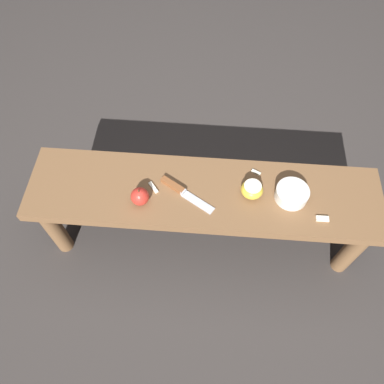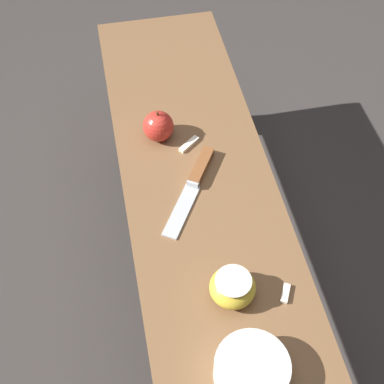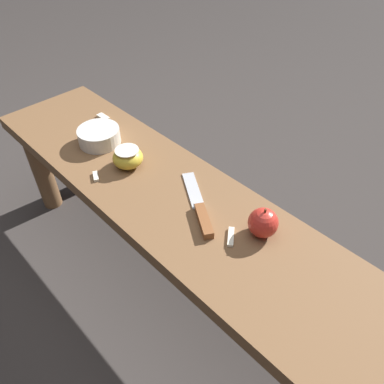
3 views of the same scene
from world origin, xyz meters
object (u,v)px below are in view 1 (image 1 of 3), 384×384
object	(u,v)px
knife	(180,190)
apple_cut	(252,189)
apple_whole	(140,196)
bowl	(292,194)
wooden_bench	(203,201)

from	to	relation	value
knife	apple_cut	world-z (taller)	apple_cut
apple_whole	bowl	world-z (taller)	apple_whole
wooden_bench	knife	xyz separation A→B (m)	(0.09, 0.01, 0.08)
apple_whole	bowl	distance (m)	0.57
wooden_bench	apple_cut	bearing A→B (deg)	-178.30
apple_whole	apple_cut	size ratio (longest dim) A/B	0.93
wooden_bench	bowl	size ratio (longest dim) A/B	11.01
wooden_bench	knife	distance (m)	0.13
apple_whole	bowl	bearing A→B (deg)	-174.00
knife	bowl	xyz separation A→B (m)	(-0.43, -0.00, 0.02)
wooden_bench	knife	world-z (taller)	knife
wooden_bench	apple_cut	size ratio (longest dim) A/B	16.24
apple_cut	bowl	world-z (taller)	apple_cut
apple_whole	wooden_bench	bearing A→B (deg)	-165.21
apple_cut	wooden_bench	bearing A→B (deg)	1.70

